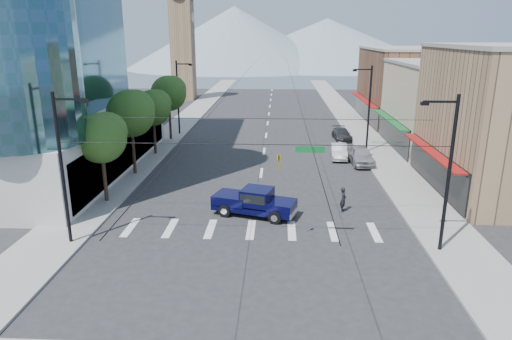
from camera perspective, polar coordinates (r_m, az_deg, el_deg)
The scene contains 20 objects.
ground at distance 27.97m, azimuth -0.41°, elevation -8.74°, with size 160.00×160.00×0.00m, color #28282B.
sidewalk_left at distance 67.67m, azimuth -8.77°, elevation 6.26°, with size 4.00×120.00×0.15m, color gray.
sidewalk_right at distance 67.16m, azimuth 11.85°, elevation 6.02°, with size 4.00×120.00×0.15m, color gray.
shop_mid at distance 53.16m, azimuth 23.39°, elevation 7.15°, with size 12.00×14.00×9.00m, color tan.
shop_far at distance 68.20m, azimuth 18.85°, elevation 9.84°, with size 12.00×18.00×10.00m, color brown.
clock_tower at distance 89.08m, azimuth -9.17°, elevation 15.52°, with size 4.80×4.80×20.40m.
mountain_left at distance 176.02m, azimuth -2.69°, elevation 16.23°, with size 80.00×80.00×22.00m, color gray.
mountain_right at distance 186.20m, azimuth 8.82°, elevation 15.47°, with size 90.00×90.00×18.00m, color gray.
tree_near at distance 34.45m, azimuth -18.60°, elevation 4.03°, with size 3.65×3.64×6.71m.
tree_midnear at distance 40.83m, azimuth -15.20°, elevation 7.02°, with size 4.09×4.09×7.52m.
tree_midfar at distance 47.55m, azimuth -12.61°, elevation 7.74°, with size 3.65×3.64×6.71m.
tree_far at distance 54.19m, azimuth -10.73°, elevation 9.54°, with size 4.09×4.09×7.52m.
signal_rig at distance 25.36m, azimuth -0.12°, elevation -0.20°, with size 21.80×0.20×9.00m.
lamp_pole_nw at distance 56.99m, azimuth -9.62°, elevation 9.26°, with size 2.00×0.25×9.00m.
lamp_pole_ne at distance 48.65m, azimuth 13.83°, elevation 7.80°, with size 2.00×0.25×9.00m.
pickup_truck at distance 31.27m, azimuth -0.27°, elevation -3.92°, with size 6.07×3.60×1.94m.
pedestrian at distance 32.55m, azimuth 10.84°, elevation -3.63°, with size 0.65×0.42×1.78m, color black.
parked_car_near at distance 44.84m, azimuth 12.94°, elevation 1.80°, with size 2.03×5.05×1.72m, color #A8A9AD.
parked_car_mid at distance 46.57m, azimuth 10.32°, elevation 2.33°, with size 1.53×4.39×1.45m, color #BDBDBD.
parked_car_far at distance 55.01m, azimuth 10.68°, elevation 4.43°, with size 1.86×4.57×1.32m, color #2F2F32.
Camera 1 is at (1.42, -25.25, 11.96)m, focal length 32.00 mm.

